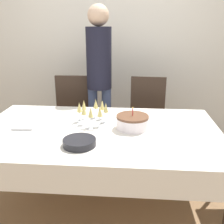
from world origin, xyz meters
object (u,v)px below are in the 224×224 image
Objects in this scene: dining_chair_far_left at (72,114)px; plate_stack_main at (79,142)px; birthday_cake at (132,122)px; champagne_tray at (93,113)px; person_standing at (99,69)px; dining_chair_far_right at (147,116)px.

dining_chair_far_left is 1.27m from plate_stack_main.
birthday_cake is (0.71, -0.86, 0.25)m from dining_chair_far_left.
dining_chair_far_left reaches higher than plate_stack_main.
person_standing reaches higher than champagne_tray.
person_standing is (-0.55, 0.05, 0.52)m from dining_chair_far_right.
person_standing is at bearing 93.21° from champagne_tray.
plate_stack_main is at bearing -89.19° from person_standing.
champagne_tray is 0.46m from plate_stack_main.
plate_stack_main is at bearing -113.95° from dining_chair_far_right.
birthday_cake is at bearing 43.26° from plate_stack_main.
dining_chair_far_left is 2.73× the size of champagne_tray.
birthday_cake reaches higher than champagne_tray.
champagne_tray is 0.20× the size of person_standing.
dining_chair_far_left is 0.89m from champagne_tray.
birthday_cake is 0.36m from champagne_tray.
dining_chair_far_right is 0.77m from person_standing.
dining_chair_far_left and dining_chair_far_right have the same top height.
person_standing reaches higher than dining_chair_far_left.
person_standing reaches higher than plate_stack_main.
dining_chair_far_left is at bearing 116.15° from champagne_tray.
champagne_tray reaches higher than plate_stack_main.
dining_chair_far_right is 1.34m from plate_stack_main.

